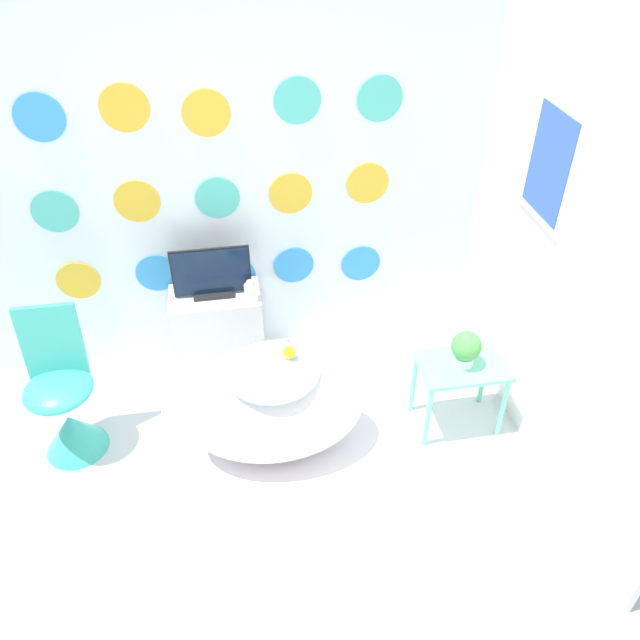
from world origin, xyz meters
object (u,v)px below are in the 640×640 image
object	(u,v)px
chair	(67,411)
vase	(251,292)
bathtub	(275,407)
tv	(212,275)
potted_plant_left	(466,348)

from	to	relation	value
chair	vase	distance (m)	1.23
bathtub	tv	size ratio (longest dim) A/B	2.11
tv	vase	xyz separation A→B (m)	(0.22, -0.09, -0.09)
bathtub	potted_plant_left	size ratio (longest dim) A/B	4.60
bathtub	chair	xyz separation A→B (m)	(-1.14, 0.18, -0.01)
tv	potted_plant_left	bearing A→B (deg)	-29.51
bathtub	potted_plant_left	bearing A→B (deg)	-0.45
vase	potted_plant_left	bearing A→B (deg)	-30.81
bathtub	chair	size ratio (longest dim) A/B	1.11
bathtub	vase	xyz separation A→B (m)	(-0.06, 0.66, 0.33)
tv	vase	size ratio (longest dim) A/B	3.48
bathtub	vase	size ratio (longest dim) A/B	7.34
potted_plant_left	chair	bearing A→B (deg)	175.12
bathtub	tv	bearing A→B (deg)	110.38
chair	vase	size ratio (longest dim) A/B	6.62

